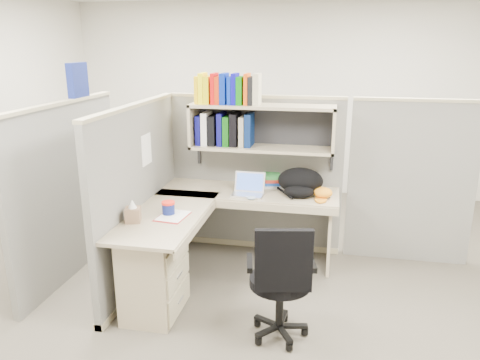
% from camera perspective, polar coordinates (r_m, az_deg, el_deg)
% --- Properties ---
extents(ground, '(6.00, 6.00, 0.00)m').
position_cam_1_polar(ground, '(4.36, -0.35, -12.79)').
color(ground, '#342F28').
rests_on(ground, ground).
extents(room_shell, '(6.00, 6.00, 6.00)m').
position_cam_1_polar(room_shell, '(3.84, -0.40, 8.81)').
color(room_shell, beige).
rests_on(room_shell, ground).
extents(cubicle, '(3.79, 1.84, 1.95)m').
position_cam_1_polar(cubicle, '(4.50, -3.77, 0.66)').
color(cubicle, '#60605C').
rests_on(cubicle, ground).
extents(desk, '(1.74, 1.75, 0.73)m').
position_cam_1_polar(desk, '(4.01, -6.99, -8.61)').
color(desk, gray).
rests_on(desk, ground).
extents(laptop, '(0.31, 0.31, 0.21)m').
position_cam_1_polar(laptop, '(4.42, 0.93, -0.57)').
color(laptop, silver).
rests_on(laptop, desk).
extents(backpack, '(0.49, 0.42, 0.26)m').
position_cam_1_polar(backpack, '(4.45, 7.31, -0.29)').
color(backpack, black).
rests_on(backpack, desk).
extents(orange_cap, '(0.21, 0.23, 0.10)m').
position_cam_1_polar(orange_cap, '(4.44, 10.07, -1.54)').
color(orange_cap, orange).
rests_on(orange_cap, desk).
extents(snack_canister, '(0.11, 0.11, 0.11)m').
position_cam_1_polar(snack_canister, '(4.00, -8.72, -3.35)').
color(snack_canister, navy).
rests_on(snack_canister, desk).
extents(tissue_box, '(0.15, 0.15, 0.19)m').
position_cam_1_polar(tissue_box, '(3.88, -12.94, -3.67)').
color(tissue_box, '#86674C').
rests_on(tissue_box, desk).
extents(mouse, '(0.10, 0.08, 0.03)m').
position_cam_1_polar(mouse, '(4.33, 1.36, -2.19)').
color(mouse, '#8AA3C4').
rests_on(mouse, desk).
extents(paper_cup, '(0.08, 0.08, 0.10)m').
position_cam_1_polar(paper_cup, '(4.70, 0.56, -0.23)').
color(paper_cup, white).
rests_on(paper_cup, desk).
extents(book_stack, '(0.24, 0.29, 0.12)m').
position_cam_1_polar(book_stack, '(4.75, 3.96, 0.03)').
color(book_stack, slate).
rests_on(book_stack, desk).
extents(loose_paper, '(0.24, 0.30, 0.00)m').
position_cam_1_polar(loose_paper, '(3.98, -8.14, -4.31)').
color(loose_paper, silver).
rests_on(loose_paper, desk).
extents(task_chair, '(0.53, 0.49, 0.95)m').
position_cam_1_polar(task_chair, '(3.52, 4.93, -14.27)').
color(task_chair, black).
rests_on(task_chair, ground).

